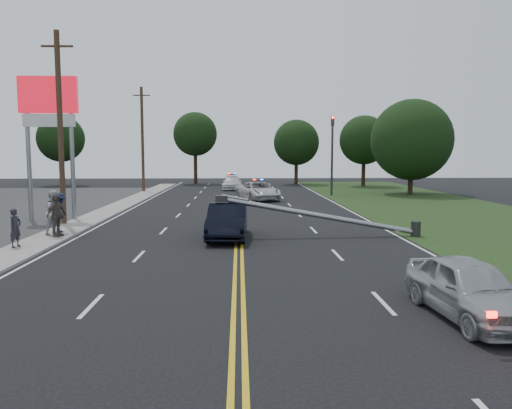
{
  "coord_description": "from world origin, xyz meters",
  "views": [
    {
      "loc": [
        0.03,
        -14.3,
        3.85
      ],
      "look_at": [
        0.72,
        6.12,
        1.7
      ],
      "focal_mm": 35.0,
      "sensor_mm": 36.0,
      "label": 1
    }
  ],
  "objects_px": {
    "traffic_signal": "(332,148)",
    "waiting_sedan": "(469,288)",
    "utility_pole_mid": "(60,128)",
    "bystander_c": "(60,213)",
    "bystander_d": "(56,215)",
    "emergency_b": "(232,183)",
    "bystander_b": "(55,212)",
    "fallen_streetlight": "(331,217)",
    "bystander_a": "(15,228)",
    "crashed_sedan": "(227,221)",
    "utility_pole_far": "(142,139)",
    "emergency_a": "(258,191)",
    "pylon_sign": "(49,113)"
  },
  "relations": [
    {
      "from": "traffic_signal",
      "to": "waiting_sedan",
      "type": "height_order",
      "value": "traffic_signal"
    },
    {
      "from": "utility_pole_mid",
      "to": "bystander_c",
      "type": "xyz_separation_m",
      "value": [
        0.86,
        -3.0,
        -4.03
      ]
    },
    {
      "from": "bystander_c",
      "to": "bystander_d",
      "type": "relative_size",
      "value": 0.98
    },
    {
      "from": "emergency_b",
      "to": "bystander_b",
      "type": "distance_m",
      "value": 29.79
    },
    {
      "from": "fallen_streetlight",
      "to": "bystander_c",
      "type": "relative_size",
      "value": 5.04
    },
    {
      "from": "fallen_streetlight",
      "to": "bystander_a",
      "type": "relative_size",
      "value": 6.11
    },
    {
      "from": "crashed_sedan",
      "to": "utility_pole_far",
      "type": "bearing_deg",
      "value": 110.34
    },
    {
      "from": "waiting_sedan",
      "to": "bystander_d",
      "type": "xyz_separation_m",
      "value": [
        -13.44,
        11.06,
        0.36
      ]
    },
    {
      "from": "fallen_streetlight",
      "to": "emergency_a",
      "type": "distance_m",
      "value": 18.13
    },
    {
      "from": "bystander_d",
      "to": "utility_pole_far",
      "type": "bearing_deg",
      "value": 24.72
    },
    {
      "from": "emergency_b",
      "to": "bystander_a",
      "type": "distance_m",
      "value": 32.86
    },
    {
      "from": "utility_pole_far",
      "to": "waiting_sedan",
      "type": "relative_size",
      "value": 2.41
    },
    {
      "from": "utility_pole_mid",
      "to": "emergency_b",
      "type": "xyz_separation_m",
      "value": [
        8.48,
        25.26,
        -4.4
      ]
    },
    {
      "from": "fallen_streetlight",
      "to": "emergency_a",
      "type": "relative_size",
      "value": 1.79
    },
    {
      "from": "pylon_sign",
      "to": "waiting_sedan",
      "type": "bearing_deg",
      "value": -47.28
    },
    {
      "from": "utility_pole_mid",
      "to": "fallen_streetlight",
      "type": "bearing_deg",
      "value": -16.64
    },
    {
      "from": "utility_pole_far",
      "to": "crashed_sedan",
      "type": "height_order",
      "value": "utility_pole_far"
    },
    {
      "from": "fallen_streetlight",
      "to": "utility_pole_far",
      "type": "bearing_deg",
      "value": 117.24
    },
    {
      "from": "crashed_sedan",
      "to": "bystander_b",
      "type": "height_order",
      "value": "bystander_b"
    },
    {
      "from": "crashed_sedan",
      "to": "bystander_c",
      "type": "height_order",
      "value": "bystander_c"
    },
    {
      "from": "fallen_streetlight",
      "to": "utility_pole_mid",
      "type": "distance_m",
      "value": 14.58
    },
    {
      "from": "crashed_sedan",
      "to": "fallen_streetlight",
      "type": "bearing_deg",
      "value": 3.85
    },
    {
      "from": "bystander_b",
      "to": "bystander_c",
      "type": "relative_size",
      "value": 1.08
    },
    {
      "from": "fallen_streetlight",
      "to": "bystander_d",
      "type": "xyz_separation_m",
      "value": [
        -12.27,
        -0.12,
        0.15
      ]
    },
    {
      "from": "crashed_sedan",
      "to": "bystander_a",
      "type": "height_order",
      "value": "bystander_a"
    },
    {
      "from": "utility_pole_far",
      "to": "bystander_a",
      "type": "bearing_deg",
      "value": -89.18
    },
    {
      "from": "traffic_signal",
      "to": "bystander_c",
      "type": "height_order",
      "value": "traffic_signal"
    },
    {
      "from": "waiting_sedan",
      "to": "emergency_a",
      "type": "bearing_deg",
      "value": 92.49
    },
    {
      "from": "waiting_sedan",
      "to": "bystander_c",
      "type": "xyz_separation_m",
      "value": [
        -13.7,
        12.18,
        0.34
      ]
    },
    {
      "from": "bystander_a",
      "to": "utility_pole_far",
      "type": "bearing_deg",
      "value": 18.61
    },
    {
      "from": "emergency_a",
      "to": "fallen_streetlight",
      "type": "bearing_deg",
      "value": -100.14
    },
    {
      "from": "pylon_sign",
      "to": "utility_pole_mid",
      "type": "bearing_deg",
      "value": -56.98
    },
    {
      "from": "pylon_sign",
      "to": "bystander_d",
      "type": "distance_m",
      "value": 8.22
    },
    {
      "from": "crashed_sedan",
      "to": "waiting_sedan",
      "type": "xyz_separation_m",
      "value": [
        5.87,
        -11.02,
        -0.08
      ]
    },
    {
      "from": "utility_pole_far",
      "to": "utility_pole_mid",
      "type": "bearing_deg",
      "value": -90.0
    },
    {
      "from": "pylon_sign",
      "to": "fallen_streetlight",
      "type": "xyz_separation_m",
      "value": [
        14.69,
        -6.0,
        -5.08
      ]
    },
    {
      "from": "utility_pole_mid",
      "to": "crashed_sedan",
      "type": "relative_size",
      "value": 2.11
    },
    {
      "from": "waiting_sedan",
      "to": "emergency_a",
      "type": "height_order",
      "value": "emergency_a"
    },
    {
      "from": "bystander_b",
      "to": "bystander_d",
      "type": "bearing_deg",
      "value": -129.99
    },
    {
      "from": "utility_pole_far",
      "to": "bystander_d",
      "type": "xyz_separation_m",
      "value": [
        1.12,
        -26.12,
        -4.02
      ]
    },
    {
      "from": "emergency_a",
      "to": "bystander_d",
      "type": "xyz_separation_m",
      "value": [
        -9.63,
        -18.06,
        0.34
      ]
    },
    {
      "from": "emergency_b",
      "to": "waiting_sedan",
      "type": "bearing_deg",
      "value": -80.5
    },
    {
      "from": "pylon_sign",
      "to": "utility_pole_mid",
      "type": "height_order",
      "value": "utility_pole_mid"
    },
    {
      "from": "utility_pole_mid",
      "to": "bystander_b",
      "type": "relative_size",
      "value": 4.97
    },
    {
      "from": "bystander_d",
      "to": "crashed_sedan",
      "type": "bearing_deg",
      "value": -67.99
    },
    {
      "from": "waiting_sedan",
      "to": "bystander_a",
      "type": "height_order",
      "value": "bystander_a"
    },
    {
      "from": "utility_pole_far",
      "to": "bystander_a",
      "type": "distance_m",
      "value": 28.9
    },
    {
      "from": "fallen_streetlight",
      "to": "bystander_d",
      "type": "bearing_deg",
      "value": -179.43
    },
    {
      "from": "pylon_sign",
      "to": "utility_pole_mid",
      "type": "relative_size",
      "value": 0.8
    },
    {
      "from": "bystander_d",
      "to": "traffic_signal",
      "type": "bearing_deg",
      "value": -14.26
    }
  ]
}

